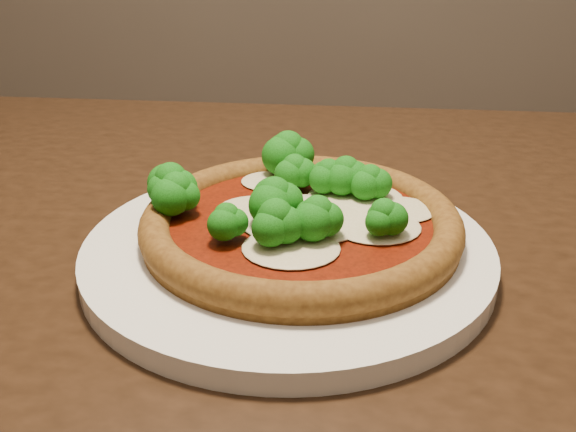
{
  "coord_description": "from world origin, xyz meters",
  "views": [
    {
      "loc": [
        -0.08,
        -0.46,
        1.01
      ],
      "look_at": [
        -0.12,
        -0.0,
        0.79
      ],
      "focal_mm": 40.0,
      "sensor_mm": 36.0,
      "label": 1
    }
  ],
  "objects": [
    {
      "name": "dining_table",
      "position": [
        -0.16,
        0.05,
        0.65
      ],
      "size": [
        1.18,
        0.85,
        0.75
      ],
      "rotation": [
        0.0,
        0.0,
        -0.02
      ],
      "color": "black",
      "rests_on": "floor"
    },
    {
      "name": "plate",
      "position": [
        -0.12,
        -0.0,
        0.76
      ],
      "size": [
        0.33,
        0.33,
        0.02
      ],
      "primitive_type": "cylinder",
      "color": "silver",
      "rests_on": "dining_table"
    },
    {
      "name": "pizza",
      "position": [
        -0.11,
        0.01,
        0.79
      ],
      "size": [
        0.26,
        0.26,
        0.06
      ],
      "rotation": [
        0.0,
        0.0,
        0.29
      ],
      "color": "brown",
      "rests_on": "plate"
    }
  ]
}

